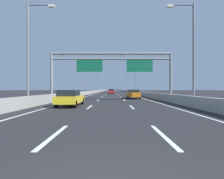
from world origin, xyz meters
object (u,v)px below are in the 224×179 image
at_px(orange_car, 133,94).
at_px(black_car, 112,90).
at_px(streetlamp_right_near, 191,48).
at_px(green_car, 112,90).
at_px(streetlamp_left_far, 98,82).
at_px(sign_gantry, 112,64).
at_px(streetlamp_right_mid, 135,77).
at_px(streetlamp_left_near, 30,48).
at_px(red_car, 111,91).
at_px(streetlamp_left_mid, 88,77).
at_px(silver_car, 117,90).
at_px(white_car, 107,90).
at_px(streetlamp_right_far, 126,82).
at_px(yellow_car, 70,98).

xyz_separation_m(orange_car, black_car, (-3.36, 70.65, 0.04)).
relative_size(streetlamp_right_near, green_car, 2.16).
bearing_deg(streetlamp_left_far, green_car, 79.45).
distance_m(sign_gantry, streetlamp_right_mid, 32.44).
height_order(streetlamp_left_far, green_car, streetlamp_left_far).
relative_size(streetlamp_left_near, red_car, 2.05).
bearing_deg(black_car, green_car, 90.05).
distance_m(streetlamp_left_mid, silver_car, 65.53).
relative_size(streetlamp_left_near, orange_car, 2.28).
bearing_deg(black_car, white_car, 96.01).
bearing_deg(streetlamp_right_mid, red_car, 163.27).
bearing_deg(silver_car, sign_gantry, -92.07).
distance_m(sign_gantry, black_car, 75.79).
height_order(streetlamp_right_near, silver_car, streetlamp_right_near).
relative_size(streetlamp_right_far, yellow_car, 2.08).
distance_m(streetlamp_left_far, green_car, 41.62).
distance_m(sign_gantry, yellow_car, 8.95).
distance_m(streetlamp_left_near, orange_car, 16.64).
distance_m(sign_gantry, silver_car, 96.16).
relative_size(black_car, green_car, 1.03).
distance_m(yellow_car, orange_car, 14.03).
height_order(streetlamp_right_mid, black_car, streetlamp_right_mid).
distance_m(silver_car, red_car, 62.26).
relative_size(white_car, green_car, 1.05).
relative_size(streetlamp_right_near, black_car, 2.10).
bearing_deg(streetlamp_right_far, streetlamp_left_near, -101.07).
height_order(streetlamp_left_mid, silver_car, streetlamp_left_mid).
relative_size(streetlamp_left_mid, yellow_car, 2.08).
relative_size(sign_gantry, streetlamp_left_mid, 1.69).
height_order(silver_car, red_car, red_car).
height_order(sign_gantry, black_car, sign_gantry).
relative_size(black_car, white_car, 0.98).
distance_m(streetlamp_left_mid, orange_car, 29.10).
bearing_deg(green_car, black_car, -89.95).
relative_size(streetlamp_left_far, orange_car, 2.28).
xyz_separation_m(streetlamp_left_far, black_car, (7.60, 5.94, -4.60)).
height_order(streetlamp_left_mid, green_car, streetlamp_left_mid).
xyz_separation_m(streetlamp_left_near, streetlamp_right_near, (14.93, 0.00, 0.00)).
height_order(streetlamp_right_near, streetlamp_left_mid, same).
distance_m(streetlamp_left_mid, streetlamp_right_far, 40.99).
bearing_deg(streetlamp_right_far, silver_car, 98.43).
distance_m(streetlamp_left_near, black_car, 82.75).
bearing_deg(streetlamp_left_far, streetlamp_right_near, -78.93).
bearing_deg(sign_gantry, streetlamp_left_far, 96.20).
bearing_deg(white_car, streetlamp_left_near, -91.80).
bearing_deg(streetlamp_right_mid, silver_car, 93.46).
relative_size(streetlamp_left_near, silver_car, 2.11).
bearing_deg(white_car, streetlamp_right_mid, -82.12).
bearing_deg(streetlamp_right_near, sign_gantry, 138.18).
height_order(streetlamp_left_mid, white_car, streetlamp_left_mid).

